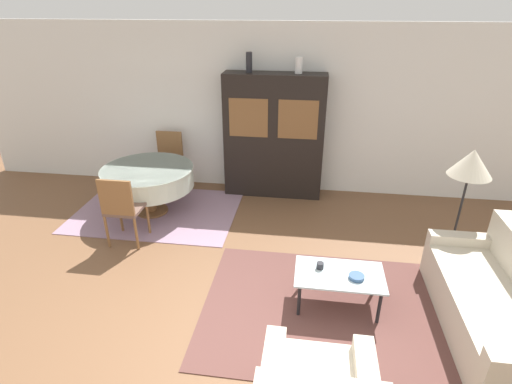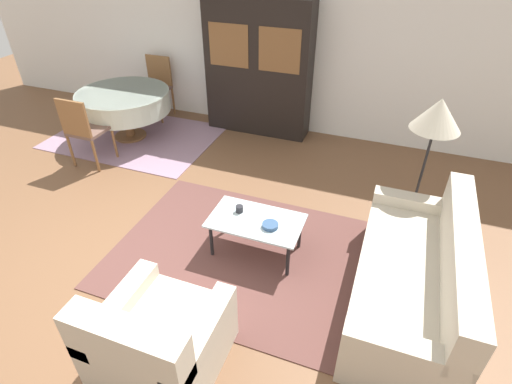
{
  "view_description": "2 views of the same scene",
  "coord_description": "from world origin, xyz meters",
  "px_view_note": "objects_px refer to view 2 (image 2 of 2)",
  "views": [
    {
      "loc": [
        0.79,
        -2.75,
        2.98
      ],
      "look_at": [
        0.2,
        1.4,
        0.95
      ],
      "focal_mm": 28.0,
      "sensor_mm": 36.0,
      "label": 1
    },
    {
      "loc": [
        2.25,
        -2.17,
        2.89
      ],
      "look_at": [
        1.18,
        0.69,
        0.75
      ],
      "focal_mm": 28.0,
      "sensor_mm": 36.0,
      "label": 2
    }
  ],
  "objects_px": {
    "cup": "(239,209)",
    "bowl": "(270,225)",
    "dining_table": "(124,101)",
    "armchair": "(158,342)",
    "couch": "(414,279)",
    "dining_chair_far": "(157,83)",
    "coffee_table": "(256,223)",
    "display_cabinet": "(258,68)",
    "floor_lamp": "(437,118)",
    "dining_chair_near": "(83,128)"
  },
  "relations": [
    {
      "from": "cup",
      "to": "bowl",
      "type": "bearing_deg",
      "value": -17.88
    },
    {
      "from": "dining_table",
      "to": "bowl",
      "type": "xyz_separation_m",
      "value": [
        2.91,
        -1.78,
        -0.15
      ]
    },
    {
      "from": "armchair",
      "to": "couch",
      "type": "bearing_deg",
      "value": 36.84
    },
    {
      "from": "armchair",
      "to": "dining_chair_far",
      "type": "bearing_deg",
      "value": 121.76
    },
    {
      "from": "armchair",
      "to": "cup",
      "type": "height_order",
      "value": "armchair"
    },
    {
      "from": "couch",
      "to": "cup",
      "type": "distance_m",
      "value": 1.73
    },
    {
      "from": "armchair",
      "to": "dining_table",
      "type": "relative_size",
      "value": 0.63
    },
    {
      "from": "coffee_table",
      "to": "cup",
      "type": "xyz_separation_m",
      "value": [
        -0.2,
        0.06,
        0.08
      ]
    },
    {
      "from": "couch",
      "to": "bowl",
      "type": "xyz_separation_m",
      "value": [
        -1.35,
        0.11,
        0.12
      ]
    },
    {
      "from": "couch",
      "to": "display_cabinet",
      "type": "height_order",
      "value": "display_cabinet"
    },
    {
      "from": "couch",
      "to": "cup",
      "type": "xyz_separation_m",
      "value": [
        -1.71,
        0.23,
        0.14
      ]
    },
    {
      "from": "floor_lamp",
      "to": "bowl",
      "type": "xyz_separation_m",
      "value": [
        -1.3,
        -1.17,
        -0.82
      ]
    },
    {
      "from": "armchair",
      "to": "dining_chair_far",
      "type": "relative_size",
      "value": 0.88
    },
    {
      "from": "display_cabinet",
      "to": "dining_chair_near",
      "type": "height_order",
      "value": "display_cabinet"
    },
    {
      "from": "armchair",
      "to": "dining_chair_near",
      "type": "xyz_separation_m",
      "value": [
        -2.53,
        2.29,
        0.25
      ]
    },
    {
      "from": "dining_table",
      "to": "couch",
      "type": "bearing_deg",
      "value": -24.0
    },
    {
      "from": "armchair",
      "to": "bowl",
      "type": "xyz_separation_m",
      "value": [
        0.38,
        1.41,
        0.12
      ]
    },
    {
      "from": "coffee_table",
      "to": "dining_chair_far",
      "type": "distance_m",
      "value": 3.81
    },
    {
      "from": "dining_table",
      "to": "coffee_table",
      "type": "bearing_deg",
      "value": -32.19
    },
    {
      "from": "dining_table",
      "to": "dining_chair_far",
      "type": "relative_size",
      "value": 1.39
    },
    {
      "from": "armchair",
      "to": "dining_chair_far",
      "type": "height_order",
      "value": "dining_chair_far"
    },
    {
      "from": "display_cabinet",
      "to": "dining_table",
      "type": "relative_size",
      "value": 1.47
    },
    {
      "from": "armchair",
      "to": "floor_lamp",
      "type": "xyz_separation_m",
      "value": [
        1.68,
        2.58,
        0.94
      ]
    },
    {
      "from": "coffee_table",
      "to": "dining_chair_far",
      "type": "xyz_separation_m",
      "value": [
        -2.75,
        2.63,
        0.19
      ]
    },
    {
      "from": "dining_table",
      "to": "dining_chair_near",
      "type": "relative_size",
      "value": 1.39
    },
    {
      "from": "couch",
      "to": "cup",
      "type": "height_order",
      "value": "couch"
    },
    {
      "from": "floor_lamp",
      "to": "dining_chair_far",
      "type": "bearing_deg",
      "value": 160.29
    },
    {
      "from": "couch",
      "to": "bowl",
      "type": "distance_m",
      "value": 1.36
    },
    {
      "from": "display_cabinet",
      "to": "dining_chair_far",
      "type": "xyz_separation_m",
      "value": [
        -1.78,
        -0.06,
        -0.43
      ]
    },
    {
      "from": "armchair",
      "to": "dining_table",
      "type": "xyz_separation_m",
      "value": [
        -2.53,
        3.19,
        0.27
      ]
    },
    {
      "from": "dining_table",
      "to": "bowl",
      "type": "bearing_deg",
      "value": -31.48
    },
    {
      "from": "coffee_table",
      "to": "floor_lamp",
      "type": "bearing_deg",
      "value": 37.41
    },
    {
      "from": "dining_table",
      "to": "dining_chair_far",
      "type": "height_order",
      "value": "dining_chair_far"
    },
    {
      "from": "display_cabinet",
      "to": "floor_lamp",
      "type": "height_order",
      "value": "display_cabinet"
    },
    {
      "from": "display_cabinet",
      "to": "floor_lamp",
      "type": "xyz_separation_m",
      "value": [
        2.43,
        -1.57,
        0.26
      ]
    },
    {
      "from": "floor_lamp",
      "to": "bowl",
      "type": "relative_size",
      "value": 9.3
    },
    {
      "from": "couch",
      "to": "dining_table",
      "type": "relative_size",
      "value": 1.41
    },
    {
      "from": "dining_table",
      "to": "floor_lamp",
      "type": "distance_m",
      "value": 4.31
    },
    {
      "from": "coffee_table",
      "to": "dining_chair_near",
      "type": "height_order",
      "value": "dining_chair_near"
    },
    {
      "from": "couch",
      "to": "bowl",
      "type": "height_order",
      "value": "couch"
    },
    {
      "from": "armchair",
      "to": "coffee_table",
      "type": "distance_m",
      "value": 1.48
    },
    {
      "from": "couch",
      "to": "dining_chair_near",
      "type": "height_order",
      "value": "dining_chair_near"
    },
    {
      "from": "dining_chair_far",
      "to": "floor_lamp",
      "type": "distance_m",
      "value": 4.53
    },
    {
      "from": "armchair",
      "to": "floor_lamp",
      "type": "bearing_deg",
      "value": 56.92
    },
    {
      "from": "floor_lamp",
      "to": "armchair",
      "type": "bearing_deg",
      "value": -123.08
    },
    {
      "from": "display_cabinet",
      "to": "dining_table",
      "type": "height_order",
      "value": "display_cabinet"
    },
    {
      "from": "dining_chair_near",
      "to": "floor_lamp",
      "type": "relative_size",
      "value": 0.67
    },
    {
      "from": "couch",
      "to": "floor_lamp",
      "type": "distance_m",
      "value": 1.59
    },
    {
      "from": "dining_chair_near",
      "to": "dining_chair_far",
      "type": "distance_m",
      "value": 1.8
    },
    {
      "from": "bowl",
      "to": "dining_chair_far",
      "type": "bearing_deg",
      "value": 137.38
    }
  ]
}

